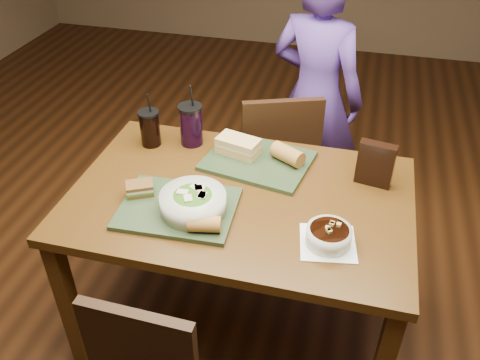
% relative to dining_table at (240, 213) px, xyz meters
% --- Properties ---
extents(ground, '(6.00, 6.00, 0.00)m').
position_rel_dining_table_xyz_m(ground, '(0.00, 0.00, -0.66)').
color(ground, '#381C0B').
rests_on(ground, ground).
extents(dining_table, '(1.30, 0.85, 0.75)m').
position_rel_dining_table_xyz_m(dining_table, '(0.00, 0.00, 0.00)').
color(dining_table, '#492C0E').
rests_on(dining_table, ground).
extents(chair_far, '(0.49, 0.51, 0.88)m').
position_rel_dining_table_xyz_m(chair_far, '(0.06, 0.65, -0.17)').
color(chair_far, black).
rests_on(chair_far, ground).
extents(diner, '(0.60, 0.49, 1.42)m').
position_rel_dining_table_xyz_m(diner, '(0.17, 0.97, 0.05)').
color(diner, '#52338D').
rests_on(diner, ground).
extents(tray_near, '(0.43, 0.34, 0.02)m').
position_rel_dining_table_xyz_m(tray_near, '(-0.20, -0.15, 0.10)').
color(tray_near, '#293A21').
rests_on(tray_near, dining_table).
extents(tray_far, '(0.47, 0.39, 0.02)m').
position_rel_dining_table_xyz_m(tray_far, '(0.02, 0.23, 0.10)').
color(tray_far, '#293A21').
rests_on(tray_far, dining_table).
extents(salad_bowl, '(0.24, 0.24, 0.08)m').
position_rel_dining_table_xyz_m(salad_bowl, '(-0.13, -0.15, 0.15)').
color(salad_bowl, silver).
rests_on(salad_bowl, tray_near).
extents(soup_bowl, '(0.22, 0.22, 0.08)m').
position_rel_dining_table_xyz_m(soup_bowl, '(0.36, -0.19, 0.13)').
color(soup_bowl, white).
rests_on(soup_bowl, dining_table).
extents(sandwich_near, '(0.12, 0.11, 0.05)m').
position_rel_dining_table_xyz_m(sandwich_near, '(-0.36, -0.11, 0.13)').
color(sandwich_near, '#593819').
rests_on(sandwich_near, tray_near).
extents(sandwich_far, '(0.19, 0.14, 0.07)m').
position_rel_dining_table_xyz_m(sandwich_far, '(-0.07, 0.26, 0.14)').
color(sandwich_far, tan).
rests_on(sandwich_far, tray_far).
extents(baguette_near, '(0.12, 0.08, 0.06)m').
position_rel_dining_table_xyz_m(baguette_near, '(-0.06, -0.25, 0.14)').
color(baguette_near, '#AD7533').
rests_on(baguette_near, tray_near).
extents(baguette_far, '(0.15, 0.13, 0.07)m').
position_rel_dining_table_xyz_m(baguette_far, '(0.14, 0.24, 0.14)').
color(baguette_far, '#AD7533').
rests_on(baguette_far, tray_far).
extents(cup_cola, '(0.09, 0.09, 0.25)m').
position_rel_dining_table_xyz_m(cup_cola, '(-0.47, 0.26, 0.17)').
color(cup_cola, black).
rests_on(cup_cola, dining_table).
extents(cup_berry, '(0.10, 0.10, 0.28)m').
position_rel_dining_table_xyz_m(cup_berry, '(-0.30, 0.31, 0.18)').
color(cup_berry, black).
rests_on(cup_berry, dining_table).
extents(chip_bag, '(0.14, 0.07, 0.18)m').
position_rel_dining_table_xyz_m(chip_bag, '(0.49, 0.20, 0.18)').
color(chip_bag, black).
rests_on(chip_bag, dining_table).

